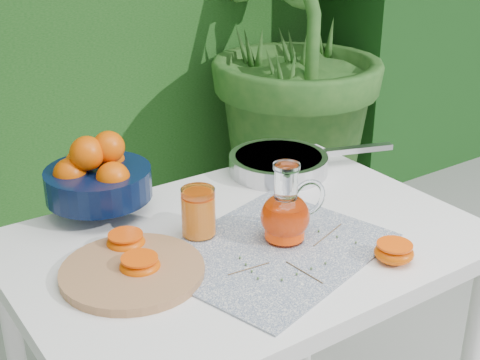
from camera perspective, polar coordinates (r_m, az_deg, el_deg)
potted_plant_right at (r=3.02m, az=3.71°, el=12.59°), size 1.90×1.90×1.72m
white_table at (r=1.50m, az=0.43°, el=-7.65°), size 1.00×0.70×0.75m
placemat at (r=1.41m, az=2.82°, el=-5.97°), size 0.55×0.48×0.00m
cutting_board at (r=1.34m, az=-9.17°, el=-7.72°), size 0.30×0.30×0.02m
fruit_bowl at (r=1.57m, az=-12.10°, el=0.30°), size 0.29×0.29×0.19m
juice_pitcher at (r=1.42m, az=3.95°, el=-2.89°), size 0.16×0.12×0.18m
juice_tumbler at (r=1.44m, az=-3.57°, el=-2.84°), size 0.09×0.09×0.11m
saute_pan at (r=1.78m, az=3.42°, el=1.49°), size 0.48×0.33×0.05m
orange_halves at (r=1.36m, az=-1.72°, el=-6.24°), size 0.56×0.45×0.04m
thyme_sprigs at (r=1.38m, az=4.82°, el=-6.51°), size 0.33×0.21×0.01m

